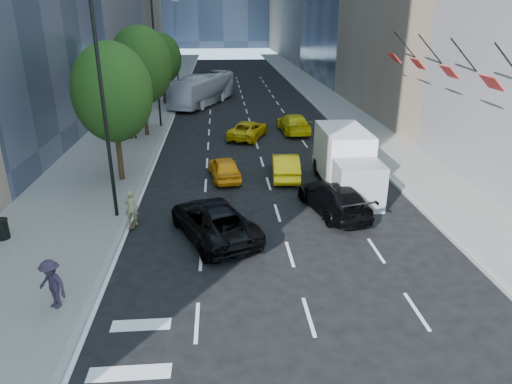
{
  "coord_description": "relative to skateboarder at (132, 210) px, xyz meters",
  "views": [
    {
      "loc": [
        -1.61,
        -15.72,
        8.92
      ],
      "look_at": [
        -0.13,
        2.74,
        1.6
      ],
      "focal_mm": 32.0,
      "sensor_mm": 36.0,
      "label": 1
    }
  ],
  "objects": [
    {
      "name": "taxi_c",
      "position": [
        6.1,
        15.0,
        -0.16
      ],
      "size": [
        3.68,
        5.16,
        1.31
      ],
      "primitive_type": "imported",
      "rotation": [
        0.0,
        0.0,
        2.78
      ],
      "color": "gold",
      "rests_on": "ground"
    },
    {
      "name": "trash_can",
      "position": [
        -5.13,
        -1.0,
        -0.25
      ],
      "size": [
        0.54,
        0.54,
        0.82
      ],
      "primitive_type": "cylinder",
      "color": "black",
      "rests_on": "sidewalk_left"
    },
    {
      "name": "facade_flags",
      "position": [
        16.24,
        7.0,
        5.37
      ],
      "size": [
        1.85,
        13.3,
        2.05
      ],
      "color": "black",
      "rests_on": "ground"
    },
    {
      "name": "black_sedan_mercedes",
      "position": [
        9.26,
        0.87,
        -0.08
      ],
      "size": [
        3.07,
        5.38,
        1.47
      ],
      "primitive_type": "imported",
      "rotation": [
        0.0,
        0.0,
        3.35
      ],
      "color": "black",
      "rests_on": "ground"
    },
    {
      "name": "tree_near",
      "position": [
        -1.6,
        6.0,
        4.16
      ],
      "size": [
        4.2,
        4.2,
        7.46
      ],
      "color": "black",
      "rests_on": "sidewalk_left"
    },
    {
      "name": "traffic_signal",
      "position": [
        -0.8,
        37.0,
        3.42
      ],
      "size": [
        2.48,
        0.53,
        5.2
      ],
      "color": "black",
      "rests_on": "sidewalk_left"
    },
    {
      "name": "sidewalk_right",
      "position": [
        15.6,
        27.0,
        -0.74
      ],
      "size": [
        4.0,
        120.0,
        0.15
      ],
      "primitive_type": "cube",
      "color": "slate",
      "rests_on": "ground"
    },
    {
      "name": "skateboarder",
      "position": [
        0.0,
        0.0,
        0.0
      ],
      "size": [
        0.6,
        0.4,
        1.62
      ],
      "primitive_type": "imported",
      "rotation": [
        0.0,
        0.0,
        3.12
      ],
      "color": "#8A8156",
      "rests_on": "ground"
    },
    {
      "name": "lamp_far",
      "position": [
        -0.72,
        19.0,
        5.0
      ],
      "size": [
        2.13,
        0.22,
        10.0
      ],
      "color": "black",
      "rests_on": "sidewalk_left"
    },
    {
      "name": "pedestrian_c",
      "position": [
        -1.41,
        -6.05,
        0.18
      ],
      "size": [
        1.26,
        1.11,
        1.69
      ],
      "primitive_type": "imported",
      "rotation": [
        0.0,
        0.0,
        -0.56
      ],
      "color": "#2D2233",
      "rests_on": "sidewalk_left"
    },
    {
      "name": "city_bus",
      "position": [
        2.4,
        28.94,
        0.72
      ],
      "size": [
        6.74,
        11.08,
        3.06
      ],
      "primitive_type": "imported",
      "rotation": [
        0.0,
        0.0,
        -0.41
      ],
      "color": "silver",
      "rests_on": "ground"
    },
    {
      "name": "box_truck",
      "position": [
        10.6,
        3.85,
        0.77
      ],
      "size": [
        2.44,
        6.52,
        3.1
      ],
      "rotation": [
        0.0,
        0.0,
        -0.01
      ],
      "color": "silver",
      "rests_on": "ground"
    },
    {
      "name": "taxi_d",
      "position": [
        9.8,
        16.46,
        -0.08
      ],
      "size": [
        2.33,
        5.12,
        1.45
      ],
      "primitive_type": "imported",
      "rotation": [
        0.0,
        0.0,
        3.2
      ],
      "color": "yellow",
      "rests_on": "ground"
    },
    {
      "name": "taxi_b",
      "position": [
        7.68,
        6.0,
        -0.12
      ],
      "size": [
        1.83,
        4.33,
        1.39
      ],
      "primitive_type": "imported",
      "rotation": [
        0.0,
        0.0,
        3.06
      ],
      "color": "yellow",
      "rests_on": "ground"
    },
    {
      "name": "tree_far",
      "position": [
        -1.6,
        29.0,
        3.81
      ],
      "size": [
        3.9,
        3.9,
        6.92
      ],
      "color": "black",
      "rests_on": "sidewalk_left"
    },
    {
      "name": "tree_mid",
      "position": [
        -1.6,
        16.0,
        4.5
      ],
      "size": [
        4.5,
        4.5,
        7.99
      ],
      "color": "black",
      "rests_on": "sidewalk_left"
    },
    {
      "name": "taxi_a",
      "position": [
        4.17,
        6.04,
        -0.17
      ],
      "size": [
        2.05,
        3.97,
        1.29
      ],
      "primitive_type": "imported",
      "rotation": [
        0.0,
        0.0,
        3.29
      ],
      "color": "#FF9E0D",
      "rests_on": "ground"
    },
    {
      "name": "sidewalk_left",
      "position": [
        -3.4,
        27.0,
        -0.74
      ],
      "size": [
        6.0,
        120.0,
        0.15
      ],
      "primitive_type": "cube",
      "color": "slate",
      "rests_on": "ground"
    },
    {
      "name": "ground",
      "position": [
        5.6,
        -3.0,
        -0.81
      ],
      "size": [
        160.0,
        160.0,
        0.0
      ],
      "primitive_type": "plane",
      "color": "black",
      "rests_on": "ground"
    },
    {
      "name": "pedestrian_b",
      "position": [
        -2.43,
        15.0,
        0.3
      ],
      "size": [
        1.15,
        0.51,
        1.93
      ],
      "primitive_type": "imported",
      "rotation": [
        0.0,
        0.0,
        3.18
      ],
      "color": "black",
      "rests_on": "sidewalk_left"
    },
    {
      "name": "black_sedan_lincoln",
      "position": [
        3.6,
        -1.23,
        -0.06
      ],
      "size": [
        4.35,
        5.95,
        1.5
      ],
      "primitive_type": "imported",
      "rotation": [
        0.0,
        0.0,
        3.53
      ],
      "color": "black",
      "rests_on": "ground"
    },
    {
      "name": "lamp_near",
      "position": [
        -0.72,
        1.0,
        5.0
      ],
      "size": [
        2.13,
        0.22,
        10.0
      ],
      "color": "black",
      "rests_on": "sidewalk_left"
    }
  ]
}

